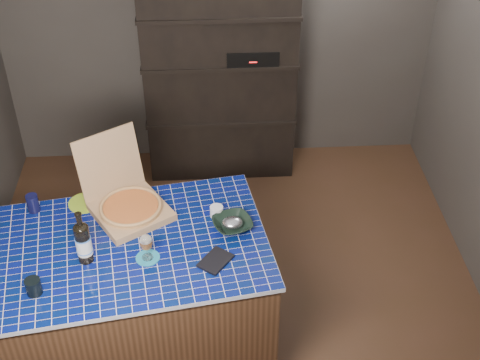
{
  "coord_description": "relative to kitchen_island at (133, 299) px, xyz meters",
  "views": [
    {
      "loc": [
        -0.11,
        -3.23,
        3.49
      ],
      "look_at": [
        0.07,
        0.0,
        1.0
      ],
      "focal_mm": 50.0,
      "sensor_mm": 36.0,
      "label": 1
    }
  ],
  "objects": [
    {
      "name": "white_jar",
      "position": [
        0.53,
        0.23,
        0.48
      ],
      "size": [
        0.08,
        0.08,
        0.07
      ],
      "primitive_type": "cylinder",
      "color": "silver",
      "rests_on": "kitchen_island"
    },
    {
      "name": "foil_contents",
      "position": [
        0.62,
        0.12,
        0.48
      ],
      "size": [
        0.12,
        0.1,
        0.06
      ],
      "primitive_type": "ellipsoid",
      "color": "#A4A3AE",
      "rests_on": "bowl"
    },
    {
      "name": "pizza_box",
      "position": [
        0.01,
        0.29,
        0.5
      ],
      "size": [
        0.6,
        0.63,
        0.44
      ],
      "rotation": [
        0.0,
        0.0,
        0.55
      ],
      "color": "tan",
      "rests_on": "kitchen_island"
    },
    {
      "name": "navy_cup",
      "position": [
        -0.57,
        0.34,
        0.5
      ],
      "size": [
        0.07,
        0.07,
        0.11
      ],
      "primitive_type": "cylinder",
      "color": "black",
      "rests_on": "kitchen_island"
    },
    {
      "name": "teal_trivet",
      "position": [
        0.13,
        -0.11,
        0.44
      ],
      "size": [
        0.13,
        0.13,
        0.01
      ],
      "primitive_type": "cylinder",
      "color": "teal",
      "rests_on": "kitchen_island"
    },
    {
      "name": "wine_glass",
      "position": [
        0.13,
        -0.11,
        0.56
      ],
      "size": [
        0.07,
        0.07,
        0.16
      ],
      "color": "white",
      "rests_on": "teal_trivet"
    },
    {
      "name": "dvd_case",
      "position": [
        0.51,
        -0.16,
        0.45
      ],
      "size": [
        0.22,
        0.23,
        0.01
      ],
      "primitive_type": "cube",
      "rotation": [
        0.0,
        0.0,
        -0.65
      ],
      "color": "black",
      "rests_on": "kitchen_island"
    },
    {
      "name": "mead_bottle",
      "position": [
        -0.2,
        -0.1,
        0.57
      ],
      "size": [
        0.09,
        0.09,
        0.34
      ],
      "color": "black",
      "rests_on": "kitchen_island"
    },
    {
      "name": "kitchen_island",
      "position": [
        0.0,
        0.0,
        0.0
      ],
      "size": [
        1.75,
        1.26,
        0.88
      ],
      "rotation": [
        0.0,
        0.0,
        0.15
      ],
      "color": "#4E311E",
      "rests_on": "floor"
    },
    {
      "name": "green_trivet",
      "position": [
        -0.27,
        0.39,
        0.44
      ],
      "size": [
        0.2,
        0.2,
        0.01
      ],
      "primitive_type": "cylinder",
      "color": "#8AAC25",
      "rests_on": "kitchen_island"
    },
    {
      "name": "tumbler",
      "position": [
        -0.44,
        -0.34,
        0.49
      ],
      "size": [
        0.08,
        0.08,
        0.09
      ],
      "primitive_type": "cylinder",
      "color": "black",
      "rests_on": "kitchen_island"
    },
    {
      "name": "room",
      "position": [
        0.61,
        0.42,
        0.81
      ],
      "size": [
        3.5,
        3.5,
        3.5
      ],
      "color": "brown",
      "rests_on": "ground"
    },
    {
      "name": "bowl",
      "position": [
        0.62,
        0.12,
        0.47
      ],
      "size": [
        0.29,
        0.29,
        0.06
      ],
      "primitive_type": "imported",
      "rotation": [
        0.0,
        0.0,
        0.34
      ],
      "color": "black",
      "rests_on": "kitchen_island"
    },
    {
      "name": "shelving_unit",
      "position": [
        0.61,
        1.95,
        0.46
      ],
      "size": [
        1.2,
        0.41,
        1.8
      ],
      "color": "black",
      "rests_on": "floor"
    }
  ]
}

